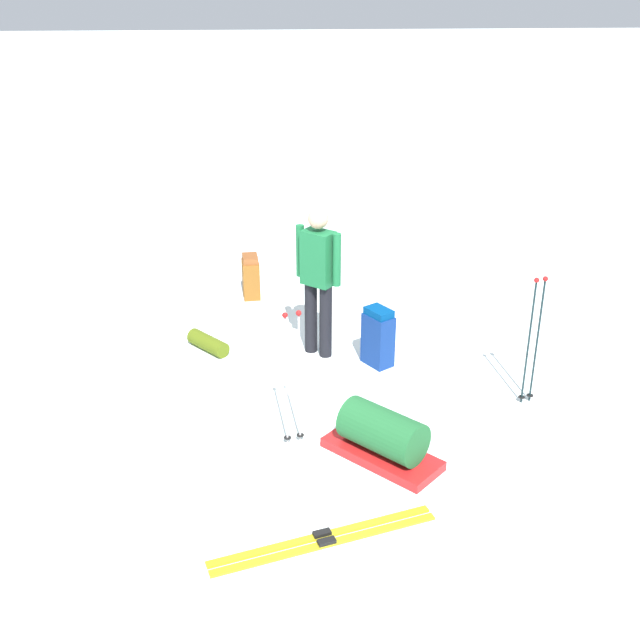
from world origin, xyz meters
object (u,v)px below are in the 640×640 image
object	(u,v)px
ski_pair_near	(324,540)
ski_poles_planted_far	(293,372)
backpack_large_dark	(251,277)
gear_sled	(383,437)
ski_poles_planted_near	(534,335)
sleeping_mat_rolled	(208,343)
skier_standing	(318,275)
backpack_bright	(378,337)

from	to	relation	value
ski_pair_near	ski_poles_planted_far	size ratio (longest dim) A/B	1.35
backpack_large_dark	gear_sled	size ratio (longest dim) A/B	0.53
backpack_large_dark	gear_sled	world-z (taller)	backpack_large_dark
ski_pair_near	gear_sled	distance (m)	1.23
ski_poles_planted_near	gear_sled	size ratio (longest dim) A/B	1.25
ski_pair_near	gear_sled	world-z (taller)	gear_sled
ski_pair_near	gear_sled	bearing A→B (deg)	-118.83
ski_poles_planted_near	ski_poles_planted_far	size ratio (longest dim) A/B	1.02
ski_poles_planted_near	ski_pair_near	bearing A→B (deg)	42.10
ski_pair_near	sleeping_mat_rolled	distance (m)	3.44
ski_pair_near	skier_standing	bearing A→B (deg)	-92.22
ski_poles_planted_near	sleeping_mat_rolled	xyz separation A→B (m)	(3.29, -1.30, -0.66)
skier_standing	gear_sled	distance (m)	2.23
skier_standing	ski_poles_planted_near	bearing A→B (deg)	150.25
skier_standing	ski_poles_planted_near	xyz separation A→B (m)	(-2.04, 1.16, -0.20)
backpack_large_dark	ski_poles_planted_far	world-z (taller)	ski_poles_planted_far
ski_poles_planted_near	skier_standing	bearing A→B (deg)	-29.75
ski_pair_near	backpack_bright	xyz separation A→B (m)	(-0.76, -2.82, 0.31)
ski_poles_planted_far	sleeping_mat_rolled	bearing A→B (deg)	-63.86
backpack_bright	sleeping_mat_rolled	xyz separation A→B (m)	(1.88, -0.43, -0.24)
ski_pair_near	ski_poles_planted_near	distance (m)	3.00
sleeping_mat_rolled	backpack_bright	bearing A→B (deg)	167.24
ski_poles_planted_near	ski_poles_planted_far	distance (m)	2.43
backpack_bright	ski_poles_planted_near	distance (m)	1.71
skier_standing	ski_poles_planted_far	bearing A→B (deg)	79.63
backpack_large_dark	ski_poles_planted_far	size ratio (longest dim) A/B	0.43
ski_pair_near	ski_poles_planted_near	xyz separation A→B (m)	(-2.16, -1.95, 0.74)
ski_pair_near	ski_poles_planted_near	bearing A→B (deg)	-137.90
backpack_bright	sleeping_mat_rolled	size ratio (longest dim) A/B	1.21
gear_sled	sleeping_mat_rolled	distance (m)	2.78
ski_poles_planted_far	gear_sled	world-z (taller)	ski_poles_planted_far
skier_standing	ski_poles_planted_near	size ratio (longest dim) A/B	1.25
backpack_bright	backpack_large_dark	bearing A→B (deg)	-53.41
ski_pair_near	backpack_large_dark	world-z (taller)	backpack_large_dark
ski_pair_near	backpack_large_dark	xyz separation A→B (m)	(0.67, -4.75, 0.27)
backpack_large_dark	skier_standing	bearing A→B (deg)	115.90
ski_pair_near	ski_poles_planted_far	bearing A→B (deg)	-81.60
ski_pair_near	backpack_bright	size ratio (longest dim) A/B	2.72
skier_standing	ski_poles_planted_far	distance (m)	1.80
ski_poles_planted_far	gear_sled	size ratio (longest dim) A/B	1.23
backpack_bright	ski_poles_planted_far	xyz separation A→B (m)	(0.96, 1.46, 0.41)
backpack_bright	gear_sled	world-z (taller)	backpack_bright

